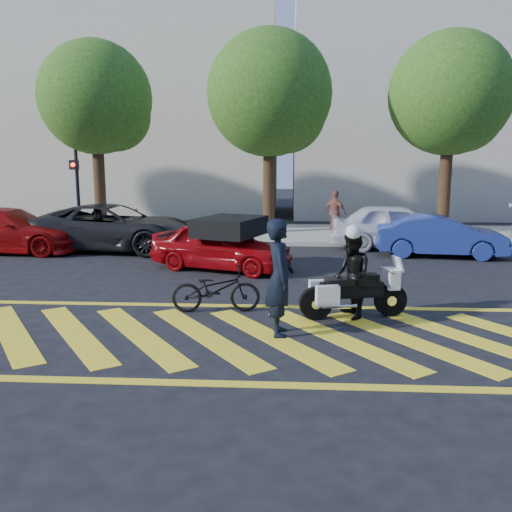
# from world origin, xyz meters

# --- Properties ---
(ground) EXTENTS (90.00, 90.00, 0.00)m
(ground) POSITION_xyz_m (0.00, 0.00, 0.00)
(ground) COLOR black
(ground) RESTS_ON ground
(sidewalk) EXTENTS (60.00, 5.00, 0.15)m
(sidewalk) POSITION_xyz_m (0.00, 12.00, 0.07)
(sidewalk) COLOR #9E998E
(sidewalk) RESTS_ON ground
(crosswalk) EXTENTS (12.33, 4.00, 0.01)m
(crosswalk) POSITION_xyz_m (-0.04, 0.00, 0.00)
(crosswalk) COLOR yellow
(crosswalk) RESTS_ON ground
(building_left) EXTENTS (16.00, 8.00, 10.00)m
(building_left) POSITION_xyz_m (-8.00, 21.00, 5.00)
(building_left) COLOR beige
(building_left) RESTS_ON ground
(building_right) EXTENTS (16.00, 8.00, 11.00)m
(building_right) POSITION_xyz_m (9.00, 21.00, 5.50)
(building_right) COLOR beige
(building_right) RESTS_ON ground
(tree_left) EXTENTS (4.20, 4.20, 7.26)m
(tree_left) POSITION_xyz_m (-6.37, 12.06, 4.99)
(tree_left) COLOR black
(tree_left) RESTS_ON ground
(tree_center) EXTENTS (4.60, 4.60, 7.56)m
(tree_center) POSITION_xyz_m (0.13, 12.06, 5.10)
(tree_center) COLOR black
(tree_center) RESTS_ON ground
(tree_right) EXTENTS (4.40, 4.40, 7.41)m
(tree_right) POSITION_xyz_m (6.63, 12.06, 5.05)
(tree_right) COLOR black
(tree_right) RESTS_ON ground
(signal_pole) EXTENTS (0.28, 0.43, 3.20)m
(signal_pole) POSITION_xyz_m (-6.50, 9.74, 1.92)
(signal_pole) COLOR black
(signal_pole) RESTS_ON ground
(officer_bike) EXTENTS (0.54, 0.76, 1.94)m
(officer_bike) POSITION_xyz_m (0.61, 0.18, 0.97)
(officer_bike) COLOR black
(officer_bike) RESTS_ON ground
(bicycle) EXTENTS (1.74, 0.78, 0.88)m
(bicycle) POSITION_xyz_m (-0.62, 1.48, 0.44)
(bicycle) COLOR black
(bicycle) RESTS_ON ground
(police_motorcycle) EXTENTS (2.02, 0.85, 0.90)m
(police_motorcycle) POSITION_xyz_m (1.93, 1.22, 0.49)
(police_motorcycle) COLOR black
(police_motorcycle) RESTS_ON ground
(officer_moto) EXTENTS (0.76, 0.89, 1.60)m
(officer_moto) POSITION_xyz_m (1.92, 1.23, 0.80)
(officer_moto) COLOR black
(officer_moto) RESTS_ON ground
(red_convertible) EXTENTS (4.04, 2.70, 1.28)m
(red_convertible) POSITION_xyz_m (-1.02, 5.50, 0.64)
(red_convertible) COLOR #99070B
(red_convertible) RESTS_ON ground
(parked_left) EXTENTS (4.85, 2.12, 1.39)m
(parked_left) POSITION_xyz_m (-8.02, 7.80, 0.69)
(parked_left) COLOR #8E0908
(parked_left) RESTS_ON ground
(parked_mid_left) EXTENTS (5.56, 3.01, 1.48)m
(parked_mid_left) POSITION_xyz_m (-4.84, 8.33, 0.74)
(parked_mid_left) COLOR black
(parked_mid_left) RESTS_ON ground
(parked_mid_right) EXTENTS (4.40, 1.91, 1.48)m
(parked_mid_right) POSITION_xyz_m (4.28, 9.20, 0.74)
(parked_mid_right) COLOR silver
(parked_mid_right) RESTS_ON ground
(parked_right) EXTENTS (3.92, 1.81, 1.25)m
(parked_right) POSITION_xyz_m (5.30, 7.80, 0.62)
(parked_right) COLOR navy
(parked_right) RESTS_ON ground
(pedestrian_right) EXTENTS (0.98, 0.93, 1.63)m
(pedestrian_right) POSITION_xyz_m (2.45, 11.38, 0.96)
(pedestrian_right) COLOR #9A5446
(pedestrian_right) RESTS_ON sidewalk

